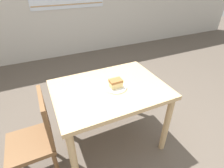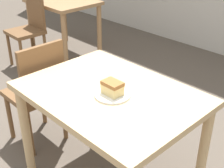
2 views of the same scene
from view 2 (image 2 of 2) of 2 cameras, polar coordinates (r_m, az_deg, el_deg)
The scene contains 6 objects.
dining_table_near at distance 1.86m, azimuth -0.36°, elevation -4.10°, with size 1.04×0.76×0.72m.
dining_table_far at distance 4.09m, azimuth -8.92°, elevation 13.20°, with size 0.85×0.64×0.70m.
chair_near_window at distance 2.39m, azimuth -13.48°, elevation -1.24°, with size 0.37×0.37×0.86m.
chair_far_corner at distance 3.85m, azimuth -14.88°, elevation 10.00°, with size 0.38×0.38×0.86m.
plate at distance 1.76m, azimuth 0.09°, elevation -1.97°, with size 0.20×0.20×0.01m.
cake_slice at distance 1.74m, azimuth 0.08°, elevation -0.69°, with size 0.11×0.08×0.08m.
Camera 2 is at (1.04, -0.70, 1.61)m, focal length 50.00 mm.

